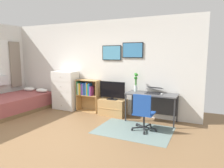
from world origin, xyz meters
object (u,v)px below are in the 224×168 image
at_px(television, 112,91).
at_px(laptop, 154,91).
at_px(computer_mouse, 162,94).
at_px(tv_stand, 112,107).
at_px(desk, 152,98).
at_px(bamboo_vase, 136,81).
at_px(bed, 17,103).
at_px(dresser, 65,90).
at_px(bookshelf, 87,92).
at_px(office_chair, 143,112).

distance_m(television, laptop, 1.18).
height_order(television, computer_mouse, television).
relative_size(tv_stand, laptop, 1.73).
height_order(desk, bamboo_vase, bamboo_vase).
distance_m(bed, dresser, 1.53).
xyz_separation_m(laptop, computer_mouse, (0.23, -0.13, -0.05)).
xyz_separation_m(television, laptop, (1.18, 0.03, 0.09)).
bearing_deg(dresser, television, -0.25).
relative_size(bookshelf, laptop, 2.20).
distance_m(bed, bamboo_vase, 3.74).
relative_size(bed, computer_mouse, 20.02).
height_order(tv_stand, laptop, laptop).
xyz_separation_m(dresser, office_chair, (2.79, -0.81, -0.14)).
distance_m(bookshelf, television, 0.88).
bearing_deg(bed, desk, 13.02).
bearing_deg(television, office_chair, -34.99).
bearing_deg(bed, bookshelf, 24.80).
xyz_separation_m(tv_stand, laptop, (1.18, 0.00, 0.57)).
bearing_deg(bamboo_vase, computer_mouse, -13.94).
bearing_deg(tv_stand, laptop, 0.18).
relative_size(dresser, bookshelf, 1.24).
bearing_deg(bookshelf, dresser, -175.69).
distance_m(bed, tv_stand, 3.00).
xyz_separation_m(dresser, television, (1.64, -0.01, 0.11)).
relative_size(tv_stand, computer_mouse, 7.32).
relative_size(television, computer_mouse, 7.34).
relative_size(bookshelf, bamboo_vase, 1.96).
bearing_deg(office_chair, computer_mouse, 69.42).
relative_size(computer_mouse, bamboo_vase, 0.21).
bearing_deg(bed, tv_stand, 17.46).
bearing_deg(desk, laptop, 16.22).
distance_m(tv_stand, computer_mouse, 1.51).
distance_m(tv_stand, laptop, 1.31).
distance_m(television, desk, 1.15).
bearing_deg(laptop, bookshelf, -174.47).
distance_m(tv_stand, television, 0.48).
bearing_deg(television, bookshelf, 175.77).
xyz_separation_m(bed, laptop, (4.06, 0.83, 0.56)).
bearing_deg(bookshelf, computer_mouse, -4.18).
relative_size(tv_stand, desk, 0.60).
xyz_separation_m(dresser, bookshelf, (0.76, 0.06, -0.01)).
relative_size(office_chair, bamboo_vase, 1.74).
height_order(bookshelf, office_chair, bookshelf).
bearing_deg(desk, television, -179.13).
height_order(television, laptop, television).
bearing_deg(bookshelf, office_chair, -23.25).
relative_size(desk, laptop, 2.91).
bearing_deg(bookshelf, bamboo_vase, 0.64).
height_order(office_chair, bamboo_vase, bamboo_vase).
xyz_separation_m(bed, bamboo_vase, (3.55, 0.88, 0.76)).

